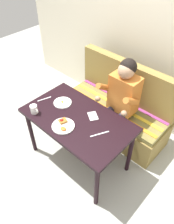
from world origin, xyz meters
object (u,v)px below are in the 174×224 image
object	(u,v)px
couch	(117,111)
fork	(44,99)
napkin	(93,116)
knife	(100,134)
person	(120,97)
coffee_mug	(34,109)
plate_breakfast	(63,125)
table	(78,124)
plate_eggs	(63,103)

from	to	relation	value
couch	fork	xyz separation A→B (m)	(-0.51, -0.80, 0.40)
napkin	knife	size ratio (longest dim) A/B	0.66
knife	person	bearing A→B (deg)	134.43
coffee_mug	couch	bearing A→B (deg)	68.14
napkin	knife	bearing A→B (deg)	-33.34
person	plate_breakfast	size ratio (longest dim) A/B	5.14
fork	couch	bearing A→B (deg)	75.12
couch	coffee_mug	distance (m)	1.19
napkin	person	bearing A→B (deg)	86.08
table	coffee_mug	distance (m)	0.50
couch	person	xyz separation A→B (m)	(0.13, -0.17, 0.41)
table	plate_eggs	distance (m)	0.32
fork	coffee_mug	bearing A→B (deg)	-46.58
table	couch	bearing A→B (deg)	90.00
coffee_mug	fork	world-z (taller)	coffee_mug
plate_eggs	table	bearing A→B (deg)	-11.39
table	person	distance (m)	0.61
couch	person	distance (m)	0.47
knife	napkin	bearing A→B (deg)	173.36
couch	napkin	distance (m)	0.75
plate_breakfast	coffee_mug	bearing A→B (deg)	-169.47
couch	fork	size ratio (longest dim) A/B	8.47
napkin	fork	bearing A→B (deg)	-164.30
table	person	world-z (taller)	person
person	plate_breakfast	xyz separation A→B (m)	(-0.16, -0.77, 0.00)
person	plate_breakfast	distance (m)	0.79
coffee_mug	knife	size ratio (longest dim) A/B	0.59
napkin	knife	world-z (taller)	napkin
knife	fork	bearing A→B (deg)	-151.52
person	plate_eggs	world-z (taller)	person
coffee_mug	napkin	size ratio (longest dim) A/B	0.89
table	couch	size ratio (longest dim) A/B	0.83
plate_breakfast	plate_eggs	bearing A→B (deg)	138.30
table	knife	distance (m)	0.33
couch	plate_eggs	xyz separation A→B (m)	(-0.30, -0.70, 0.41)
plate_eggs	napkin	world-z (taller)	plate_eggs
coffee_mug	plate_eggs	bearing A→B (deg)	71.18
table	person	size ratio (longest dim) A/B	0.99
table	plate_breakfast	xyz separation A→B (m)	(-0.03, -0.18, 0.09)
plate_breakfast	knife	size ratio (longest dim) A/B	1.18
plate_eggs	napkin	size ratio (longest dim) A/B	1.56
table	couch	world-z (taller)	couch
table	plate_breakfast	distance (m)	0.21
knife	couch	bearing A→B (deg)	139.30
table	napkin	xyz separation A→B (m)	(0.10, 0.14, 0.09)
couch	person	size ratio (longest dim) A/B	1.19
table	knife	bearing A→B (deg)	-1.94
couch	plate_eggs	bearing A→B (deg)	-113.19
person	knife	xyz separation A→B (m)	(0.19, -0.60, -0.01)
couch	plate_breakfast	size ratio (longest dim) A/B	6.10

